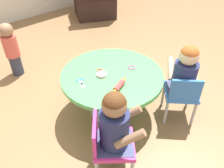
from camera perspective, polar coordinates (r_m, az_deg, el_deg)
name	(u,v)px	position (r m, az deg, el deg)	size (l,w,h in m)	color
ground_plane	(112,111)	(2.42, 0.00, -6.62)	(10.00, 10.00, 0.00)	olive
craft_table	(112,83)	(2.18, 0.00, 0.31)	(0.95, 0.95, 0.47)	silver
child_chair_left	(109,144)	(1.76, -0.66, -14.56)	(0.42, 0.42, 0.54)	#B7B7BC
seated_child_left	(115,123)	(1.58, 0.75, -9.55)	(0.44, 0.43, 0.51)	#3F4772
child_chair_right	(181,94)	(2.25, 16.82, -2.29)	(0.42, 0.42, 0.54)	#B7B7BC
seated_child_right	(185,71)	(2.15, 17.73, 3.01)	(0.44, 0.43, 0.51)	#3F4772
armchair_dark	(95,0)	(4.57, -4.31, 20.14)	(0.95, 0.96, 0.85)	black
toddler_standing	(11,48)	(3.00, -23.71, 8.11)	(0.17, 0.17, 0.67)	#33384C
rolling_pin	(119,86)	(1.94, 1.76, -0.44)	(0.22, 0.10, 0.05)	#D83F3F
craft_scissors	(81,82)	(2.03, -7.73, 0.53)	(0.10, 0.14, 0.01)	silver
playdough_blob_0	(101,75)	(2.09, -2.63, 2.33)	(0.09, 0.09, 0.02)	pink
cookie_cutter_0	(131,67)	(2.21, 4.82, 4.18)	(0.07, 0.07, 0.01)	#D83FA5
cookie_cutter_1	(100,70)	(2.16, -3.07, 3.37)	(0.05, 0.05, 0.01)	red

